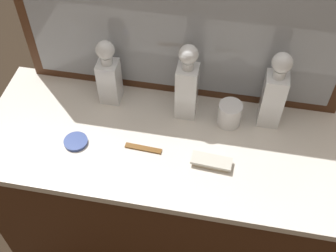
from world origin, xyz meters
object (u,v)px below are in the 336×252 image
(crystal_tumbler_left, at_px, (229,115))
(tortoiseshell_comb, at_px, (143,148))
(crystal_decanter_far_right, at_px, (187,88))
(silver_brush_right, at_px, (211,162))
(crystal_decanter_rear, at_px, (273,96))
(crystal_decanter_far_left, at_px, (109,77))
(porcelain_dish, at_px, (76,142))

(crystal_tumbler_left, distance_m, tortoiseshell_comb, 0.33)
(crystal_decanter_far_right, height_order, silver_brush_right, crystal_decanter_far_right)
(crystal_tumbler_left, xyz_separation_m, tortoiseshell_comb, (-0.28, -0.18, -0.04))
(tortoiseshell_comb, bearing_deg, crystal_tumbler_left, 32.33)
(tortoiseshell_comb, bearing_deg, crystal_decanter_rear, 27.03)
(crystal_decanter_far_left, xyz_separation_m, tortoiseshell_comb, (0.17, -0.22, -0.11))
(crystal_decanter_rear, bearing_deg, crystal_tumbler_left, -165.21)
(crystal_decanter_rear, bearing_deg, silver_brush_right, -127.28)
(crystal_decanter_rear, bearing_deg, porcelain_dish, -160.69)
(porcelain_dish, xyz_separation_m, tortoiseshell_comb, (0.24, 0.02, -0.00))
(crystal_decanter_far_right, distance_m, silver_brush_right, 0.27)
(crystal_decanter_far_right, xyz_separation_m, tortoiseshell_comb, (-0.12, -0.19, -0.12))
(crystal_decanter_rear, xyz_separation_m, crystal_decanter_far_left, (-0.59, 0.00, -0.02))
(crystal_tumbler_left, distance_m, porcelain_dish, 0.55)
(crystal_decanter_far_right, relative_size, silver_brush_right, 2.25)
(crystal_decanter_far_right, bearing_deg, crystal_decanter_rear, 3.27)
(crystal_decanter_rear, xyz_separation_m, silver_brush_right, (-0.18, -0.23, -0.11))
(crystal_tumbler_left, relative_size, porcelain_dish, 1.08)
(crystal_decanter_far_left, distance_m, silver_brush_right, 0.48)
(crystal_decanter_far_right, distance_m, crystal_tumbler_left, 0.18)
(tortoiseshell_comb, bearing_deg, crystal_decanter_far_right, 58.94)
(silver_brush_right, xyz_separation_m, porcelain_dish, (-0.47, 0.00, -0.01))
(crystal_decanter_rear, height_order, crystal_decanter_far_left, crystal_decanter_rear)
(silver_brush_right, xyz_separation_m, tortoiseshell_comb, (-0.24, 0.02, -0.01))
(crystal_decanter_far_right, height_order, tortoiseshell_comb, crystal_decanter_far_right)
(crystal_tumbler_left, bearing_deg, tortoiseshell_comb, -147.67)
(crystal_decanter_far_left, relative_size, silver_brush_right, 1.94)
(crystal_decanter_rear, xyz_separation_m, tortoiseshell_comb, (-0.41, -0.21, -0.12))
(porcelain_dish, bearing_deg, crystal_decanter_rear, 19.31)
(crystal_decanter_rear, bearing_deg, tortoiseshell_comb, -152.97)
(crystal_decanter_far_left, height_order, crystal_decanter_far_right, crystal_decanter_far_right)
(crystal_tumbler_left, bearing_deg, crystal_decanter_far_left, 174.84)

